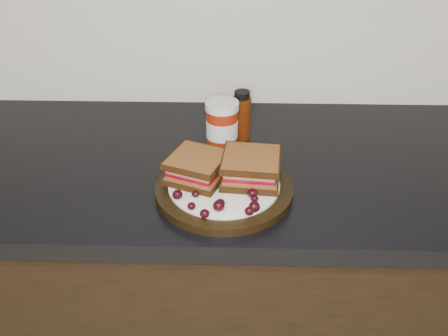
{
  "coord_description": "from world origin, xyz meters",
  "views": [
    {
      "loc": [
        0.03,
        0.74,
        1.49
      ],
      "look_at": [
        0.01,
        1.57,
        0.96
      ],
      "focal_mm": 40.0,
      "sensor_mm": 36.0,
      "label": 1
    }
  ],
  "objects_px": {
    "sandwich_left": "(197,167)",
    "oil_bottle": "(242,115)",
    "plate": "(224,189)",
    "condiment_jar": "(222,125)"
  },
  "relations": [
    {
      "from": "oil_bottle",
      "to": "plate",
      "type": "bearing_deg",
      "value": -98.66
    },
    {
      "from": "sandwich_left",
      "to": "condiment_jar",
      "type": "height_order",
      "value": "condiment_jar"
    },
    {
      "from": "plate",
      "to": "oil_bottle",
      "type": "bearing_deg",
      "value": 81.34
    },
    {
      "from": "plate",
      "to": "condiment_jar",
      "type": "relative_size",
      "value": 2.48
    },
    {
      "from": "plate",
      "to": "oil_bottle",
      "type": "height_order",
      "value": "oil_bottle"
    },
    {
      "from": "condiment_jar",
      "to": "oil_bottle",
      "type": "xyz_separation_m",
      "value": [
        0.05,
        0.04,
        0.0
      ]
    },
    {
      "from": "sandwich_left",
      "to": "condiment_jar",
      "type": "bearing_deg",
      "value": 97.14
    },
    {
      "from": "condiment_jar",
      "to": "oil_bottle",
      "type": "relative_size",
      "value": 0.93
    },
    {
      "from": "plate",
      "to": "sandwich_left",
      "type": "bearing_deg",
      "value": 161.14
    },
    {
      "from": "sandwich_left",
      "to": "oil_bottle",
      "type": "height_order",
      "value": "oil_bottle"
    }
  ]
}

